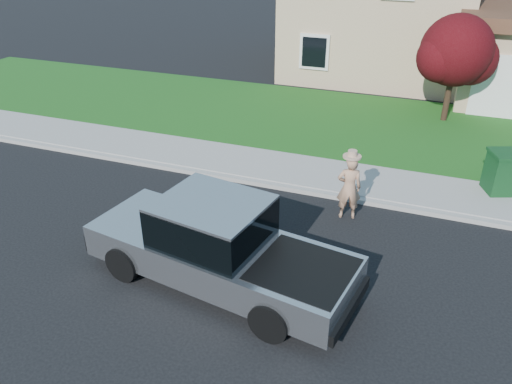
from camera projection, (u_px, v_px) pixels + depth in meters
ground at (266, 249)px, 11.34m from camera, size 80.00×80.00×0.00m
curb at (337, 196)px, 13.39m from camera, size 40.00×0.20×0.12m
sidewalk at (345, 179)px, 14.29m from camera, size 40.00×2.00×0.15m
lawn at (370, 126)px, 18.00m from camera, size 40.00×7.00×0.10m
house at (412, 5)px, 22.90m from camera, size 14.00×11.30×6.85m
pickup_truck at (218, 247)px, 9.93m from camera, size 5.88×2.79×1.86m
woman at (349, 186)px, 12.19m from camera, size 0.69×0.54×1.82m
ornamental_tree at (457, 54)px, 17.30m from camera, size 2.75×2.48×3.77m
trash_bin at (501, 172)px, 13.20m from camera, size 0.94×1.00×1.14m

